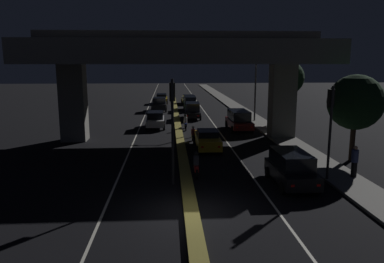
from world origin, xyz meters
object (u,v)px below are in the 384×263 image
at_px(car_grey_sixth, 188,99).
at_px(car_black_second_oncoming, 159,104).
at_px(motorcycle_black_filtering_mid, 193,136).
at_px(motorcycle_blue_filtering_far, 185,123).
at_px(car_white_lead_oncoming, 155,119).
at_px(pedestrian_on_sidewalk, 355,161).
at_px(car_taxi_yellow_second, 207,139).
at_px(motorcycle_red_filtering_near, 196,165).
at_px(traffic_light_right_of_median, 330,117).
at_px(car_black_fourth, 192,110).
at_px(car_black_lead, 291,168).
at_px(car_taxi_yellow_third_oncoming, 162,98).
at_px(street_lamp, 253,76).
at_px(car_dark_green_fifth, 190,103).
at_px(traffic_light_left_of_median, 172,114).
at_px(car_dark_red_third, 239,120).

xyz_separation_m(car_grey_sixth, car_black_second_oncoming, (-4.34, -8.28, 0.18)).
height_order(motorcycle_black_filtering_mid, motorcycle_blue_filtering_far, motorcycle_blue_filtering_far).
bearing_deg(car_white_lead_oncoming, car_grey_sixth, 167.65).
height_order(motorcycle_black_filtering_mid, pedestrian_on_sidewalk, pedestrian_on_sidewalk).
bearing_deg(car_taxi_yellow_second, motorcycle_red_filtering_near, 168.93).
distance_m(car_taxi_yellow_second, car_white_lead_oncoming, 10.30).
xyz_separation_m(car_white_lead_oncoming, pedestrian_on_sidewalk, (11.58, -17.25, 0.18)).
bearing_deg(car_black_second_oncoming, pedestrian_on_sidewalk, 21.90).
xyz_separation_m(traffic_light_right_of_median, motorcycle_black_filtering_mid, (-6.68, 10.32, -2.97)).
distance_m(car_black_fourth, motorcycle_red_filtering_near, 22.13).
bearing_deg(motorcycle_blue_filtering_far, pedestrian_on_sidewalk, -151.78).
distance_m(traffic_light_right_of_median, motorcycle_blue_filtering_far, 17.98).
bearing_deg(motorcycle_black_filtering_mid, motorcycle_blue_filtering_far, 2.46).
relative_size(car_black_lead, car_white_lead_oncoming, 1.06).
bearing_deg(car_white_lead_oncoming, motorcycle_black_filtering_mid, 24.15).
xyz_separation_m(car_black_lead, motorcycle_red_filtering_near, (-4.91, 1.91, -0.33)).
height_order(car_taxi_yellow_third_oncoming, motorcycle_blue_filtering_far, car_taxi_yellow_third_oncoming).
xyz_separation_m(street_lamp, car_taxi_yellow_second, (-6.15, -12.59, -4.18)).
xyz_separation_m(car_black_fourth, motorcycle_red_filtering_near, (-1.21, -22.10, -0.36)).
bearing_deg(street_lamp, car_black_second_oncoming, 135.98).
bearing_deg(traffic_light_right_of_median, car_black_fourth, 104.08).
bearing_deg(car_grey_sixth, street_lamp, -163.81).
bearing_deg(car_taxi_yellow_second, car_grey_sixth, -0.09).
bearing_deg(motorcycle_black_filtering_mid, car_black_fourth, -4.29).
xyz_separation_m(car_dark_green_fifth, motorcycle_red_filtering_near, (-1.40, -29.67, -0.38)).
distance_m(traffic_light_left_of_median, car_taxi_yellow_second, 8.98).
relative_size(car_black_fourth, motorcycle_black_filtering_mid, 2.35).
xyz_separation_m(car_black_fourth, motorcycle_black_filtering_mid, (-0.80, -13.14, -0.38)).
distance_m(traffic_light_right_of_median, car_black_fourth, 24.33).
bearing_deg(car_dark_red_third, traffic_light_left_of_median, 156.52).
height_order(motorcycle_red_filtering_near, pedestrian_on_sidewalk, pedestrian_on_sidewalk).
distance_m(traffic_light_left_of_median, car_white_lead_oncoming, 17.72).
height_order(motorcycle_red_filtering_near, motorcycle_blue_filtering_far, motorcycle_blue_filtering_far).
distance_m(car_black_lead, car_black_second_oncoming, 31.99).
xyz_separation_m(car_black_fourth, motorcycle_blue_filtering_far, (-1.14, -7.18, -0.34)).
relative_size(car_grey_sixth, car_white_lead_oncoming, 1.14).
bearing_deg(traffic_light_left_of_median, car_black_second_oncoming, 92.67).
bearing_deg(traffic_light_left_of_median, car_dark_red_third, 67.49).
bearing_deg(car_dark_red_third, traffic_light_right_of_median, -173.99).
bearing_deg(car_grey_sixth, car_black_fourth, 176.81).
bearing_deg(pedestrian_on_sidewalk, car_dark_green_fifth, 103.34).
height_order(traffic_light_right_of_median, car_grey_sixth, traffic_light_right_of_median).
bearing_deg(car_dark_green_fifth, traffic_light_right_of_median, -168.19).
bearing_deg(car_taxi_yellow_second, car_taxi_yellow_third_oncoming, 7.46).
bearing_deg(traffic_light_right_of_median, car_grey_sixth, 98.11).
bearing_deg(pedestrian_on_sidewalk, motorcycle_red_filtering_near, 172.09).
xyz_separation_m(car_taxi_yellow_second, car_dark_green_fifth, (0.06, 23.04, 0.25)).
distance_m(car_taxi_yellow_second, motorcycle_blue_filtering_far, 8.38).
bearing_deg(traffic_light_right_of_median, motorcycle_red_filtering_near, 169.10).
relative_size(street_lamp, car_black_lead, 1.96).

